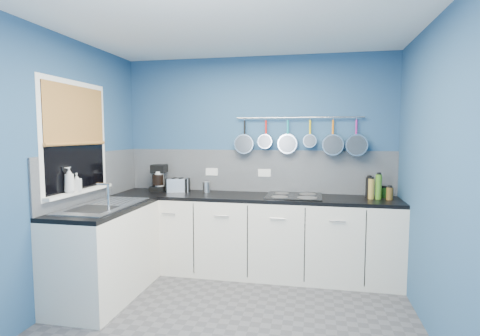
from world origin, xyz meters
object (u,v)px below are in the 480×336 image
(paper_towel, at_px, (159,181))
(hob, at_px, (294,196))
(toaster, at_px, (178,185))
(coffee_maker, at_px, (159,178))
(soap_bottle_a, at_px, (69,180))
(canister, at_px, (206,187))
(soap_bottle_b, at_px, (77,182))

(paper_towel, distance_m, hob, 1.63)
(toaster, bearing_deg, coffee_maker, 156.49)
(soap_bottle_a, xyz_separation_m, hob, (2.00, 1.10, -0.26))
(soap_bottle_a, bearing_deg, coffee_maker, 73.52)
(coffee_maker, height_order, canister, coffee_maker)
(canister, distance_m, hob, 1.05)
(soap_bottle_a, bearing_deg, toaster, 62.69)
(soap_bottle_a, bearing_deg, paper_towel, 72.59)
(paper_towel, height_order, hob, paper_towel)
(paper_towel, xyz_separation_m, hob, (1.63, -0.08, -0.11))
(coffee_maker, height_order, hob, coffee_maker)
(canister, bearing_deg, soap_bottle_b, -131.02)
(coffee_maker, xyz_separation_m, toaster, (0.25, -0.02, -0.08))
(paper_towel, bearing_deg, coffee_maker, 133.60)
(soap_bottle_a, xyz_separation_m, toaster, (0.61, 1.17, -0.19))
(coffee_maker, distance_m, toaster, 0.27)
(toaster, bearing_deg, soap_bottle_b, -138.10)
(soap_bottle_b, xyz_separation_m, coffee_maker, (0.35, 1.09, -0.08))
(soap_bottle_b, distance_m, hob, 2.24)
(toaster, bearing_deg, hob, -21.53)
(soap_bottle_a, distance_m, coffee_maker, 1.25)
(toaster, height_order, canister, toaster)
(coffee_maker, bearing_deg, canister, -1.86)
(toaster, relative_size, hob, 0.41)
(soap_bottle_a, xyz_separation_m, paper_towel, (0.37, 1.18, -0.15))
(soap_bottle_a, relative_size, paper_towel, 0.99)
(soap_bottle_b, height_order, hob, soap_bottle_b)
(coffee_maker, bearing_deg, soap_bottle_a, -109.34)
(soap_bottle_b, xyz_separation_m, hob, (2.00, 0.99, -0.23))
(paper_towel, bearing_deg, soap_bottle_b, -109.06)
(toaster, bearing_deg, canister, -13.10)
(toaster, distance_m, canister, 0.35)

